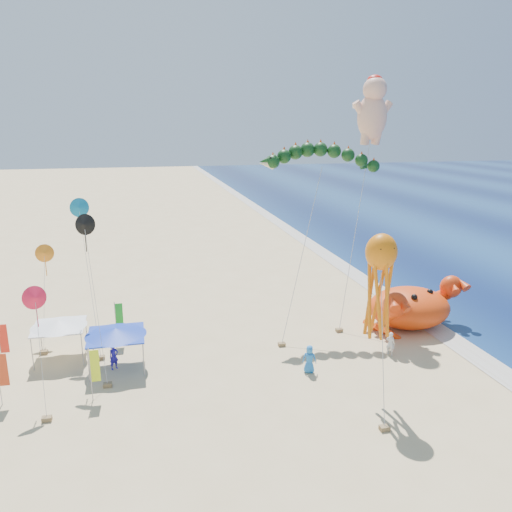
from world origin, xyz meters
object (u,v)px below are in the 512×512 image
Objects in this scene: octopus_kite at (380,278)px; canopy_blue at (116,332)px; canopy_white at (59,324)px; cherub_kite at (373,108)px; crab_inflatable at (410,306)px; dragon_kite at (321,161)px.

canopy_blue is at bearing 154.36° from octopus_kite.
canopy_blue and canopy_white have the same top height.
canopy_white is (-23.74, -4.44, -13.87)m from cherub_kite.
canopy_white is at bearing 148.25° from canopy_blue.
dragon_kite is at bearing 148.39° from crab_inflatable.
cherub_kite reaches higher than crab_inflatable.
crab_inflatable is 25.35m from canopy_white.
octopus_kite is 2.50× the size of canopy_blue.
canopy_white is at bearing 178.74° from crab_inflatable.
cherub_kite reaches higher than octopus_kite.
crab_inflatable is 21.72m from canopy_blue.
canopy_blue is at bearing -161.45° from cherub_kite.
canopy_white is at bearing -170.33° from dragon_kite.
cherub_kite is 25.29m from canopy_blue.
dragon_kite is 19.20m from canopy_blue.
octopus_kite is 2.67× the size of canopy_white.
octopus_kite reaches higher than crab_inflatable.
dragon_kite reaches higher than crab_inflatable.
dragon_kite reaches higher than canopy_blue.
octopus_kite is (-7.28, -8.62, 5.40)m from crab_inflatable.
cherub_kite is 17.43m from octopus_kite.
canopy_blue is (-15.43, -5.54, -9.99)m from dragon_kite.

